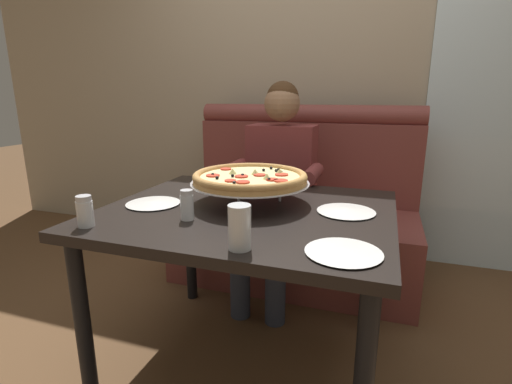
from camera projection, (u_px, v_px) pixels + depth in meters
The scene contains 13 objects.
ground_plane at pixel (248, 360), 1.75m from camera, with size 16.00×16.00×0.00m, color brown.
back_wall_with_window at pixel (317, 66), 2.81m from camera, with size 6.00×0.12×2.80m, color tan.
booth_bench at pixel (297, 217), 2.53m from camera, with size 1.53×0.78×1.13m.
dining_table at pixel (248, 228), 1.59m from camera, with size 1.17×0.99×0.74m.
diner_main at pixel (277, 179), 2.23m from camera, with size 0.54×0.64×1.27m.
pizza at pixel (250, 178), 1.62m from camera, with size 0.51×0.51×0.14m.
shaker_parmesan at pixel (187, 207), 1.41m from camera, with size 0.05×0.05×0.11m.
shaker_oregano at pixel (85, 214), 1.34m from camera, with size 0.06×0.06×0.11m.
plate_near_left at pixel (346, 210), 1.51m from camera, with size 0.23×0.23×0.02m.
plate_near_right at pixel (344, 250), 1.12m from camera, with size 0.23×0.23×0.02m.
plate_far_side at pixel (153, 202), 1.62m from camera, with size 0.23×0.23×0.02m.
drinking_glass at pixel (240, 230), 1.14m from camera, with size 0.07×0.07×0.14m.
patio_chair at pixel (485, 178), 3.12m from camera, with size 0.40×0.40×0.86m.
Camera 1 is at (0.52, -1.41, 1.20)m, focal length 26.45 mm.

